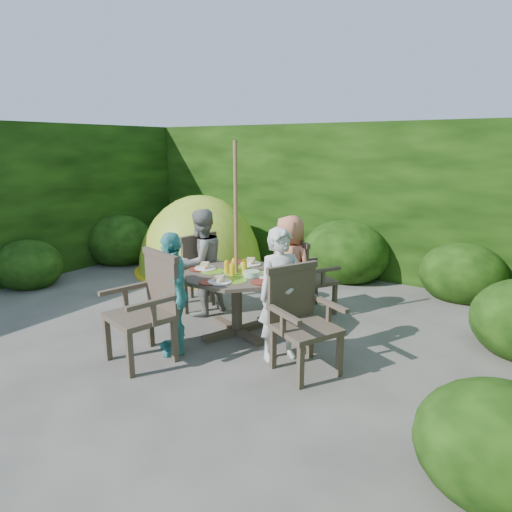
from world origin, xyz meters
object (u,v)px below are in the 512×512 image
Objects in this scene: child_back at (290,268)px; child_left at (201,263)px; garden_chair_right at (301,318)px; child_front at (173,293)px; parasol_pole at (236,241)px; garden_chair_left at (192,269)px; garden_chair_back at (306,275)px; patio_table at (237,283)px; garden_chair_front at (147,306)px; child_right at (281,295)px; dome_tent at (201,270)px.

child_left is at bearing 32.81° from child_back.
child_left is (-1.79, 0.62, 0.16)m from garden_chair_right.
child_front is (-1.30, -0.40, 0.12)m from garden_chair_right.
parasol_pole is 1.66× the size of child_back.
child_back is (0.27, 0.75, -0.44)m from parasol_pole.
child_back is at bearing 70.65° from parasol_pole.
child_left is at bearing 77.29° from garden_chair_left.
garden_chair_right is 0.72× the size of child_left.
garden_chair_back is 1.36m from child_left.
patio_table is 1.10m from garden_chair_left.
garden_chair_back is (0.35, 1.04, -0.11)m from patio_table.
garden_chair_front is at bearing -74.30° from child_front.
garden_chair_back is at bearing -99.37° from child_back.
garden_chair_left is 1.53m from garden_chair_back.
child_back is at bearing 70.95° from patio_table.
child_right is 1.13m from child_front.
patio_table is at bearing -53.23° from dome_tent.
garden_chair_back is at bearing 125.27° from garden_chair_left.
garden_chair_front is 1.36m from child_right.
child_back is at bearing 126.01° from child_left.
child_right is at bearing 122.81° from child_back.
parasol_pole is at bearing 96.52° from garden_chair_right.
child_front is at bearing 77.81° from child_back.
child_left is 1.04× the size of child_back.
garden_chair_back is 0.69× the size of child_left.
garden_chair_back is at bearing 71.41° from parasol_pole.
dome_tent is (-1.82, 2.91, -0.57)m from garden_chair_front.
garden_chair_left is (-1.03, 0.38, -0.09)m from patio_table.
garden_chair_front reaches higher than garden_chair_right.
parasol_pole is at bearing 107.40° from child_front.
child_right is at bearing 97.84° from garden_chair_right.
garden_chair_front is at bearing 100.10° from garden_chair_back.
garden_chair_front is at bearing 34.78° from garden_chair_left.
dome_tent is at bearing 80.59° from garden_chair_right.
child_back is (-0.08, -0.28, 0.15)m from garden_chair_back.
garden_chair_left is at bearing -64.99° from dome_tent.
parasol_pole reaches higher than child_front.
parasol_pole reaches higher than child_back.
child_back reaches higher than patio_table.
parasol_pole reaches higher than garden_chair_front.
garden_chair_back is at bearing 51.02° from child_right.
garden_chair_back is at bearing 84.99° from garden_chair_front.
garden_chair_left is 1.90m from child_right.
child_left reaches higher than patio_table.
dome_tent is (-2.53, 0.84, -0.51)m from garden_chair_back.
child_back is (0.26, 0.76, 0.04)m from patio_table.
patio_table is 1.17× the size of child_left.
garden_chair_front reaches higher than garden_chair_back.
child_left reaches higher than garden_chair_front.
dome_tent is at bearing -128.20° from child_left.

